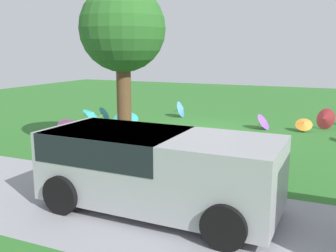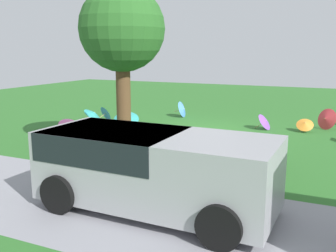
# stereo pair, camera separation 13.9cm
# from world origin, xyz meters

# --- Properties ---
(ground) EXTENTS (40.00, 40.00, 0.00)m
(ground) POSITION_xyz_m (0.00, 0.00, 0.00)
(ground) COLOR #2D6B28
(road_strip) EXTENTS (40.00, 3.67, 0.01)m
(road_strip) POSITION_xyz_m (0.00, 7.76, 0.00)
(road_strip) COLOR gray
(road_strip) RESTS_ON ground
(van_dark) EXTENTS (4.64, 2.20, 1.53)m
(van_dark) POSITION_xyz_m (-1.48, 7.52, 0.91)
(van_dark) COLOR #99999E
(van_dark) RESTS_ON ground
(park_bench) EXTENTS (1.63, 0.60, 0.90)m
(park_bench) POSITION_xyz_m (-2.48, 3.80, 0.47)
(park_bench) COLOR maroon
(park_bench) RESTS_ON ground
(shade_tree) EXTENTS (2.43, 2.43, 4.90)m
(shade_tree) POSITION_xyz_m (0.95, 4.38, 3.61)
(shade_tree) COLOR brown
(shade_tree) RESTS_ON ground
(parasol_pink_0) EXTENTS (1.06, 1.07, 0.71)m
(parasol_pink_0) POSITION_xyz_m (4.17, 2.89, 0.44)
(parasol_pink_0) COLOR tan
(parasol_pink_0) RESTS_ON ground
(parasol_purple_0) EXTENTS (0.74, 0.79, 0.64)m
(parasol_purple_0) POSITION_xyz_m (-2.14, -1.23, 0.32)
(parasol_purple_0) COLOR tan
(parasol_purple_0) RESTS_ON ground
(parasol_blue_0) EXTENTS (0.66, 0.78, 0.77)m
(parasol_blue_0) POSITION_xyz_m (1.90, -2.50, 0.38)
(parasol_blue_0) COLOR tan
(parasol_blue_0) RESTS_ON ground
(parasol_teal_0) EXTENTS (1.26, 1.25, 0.89)m
(parasol_teal_0) POSITION_xyz_m (2.55, 1.59, 0.59)
(parasol_teal_0) COLOR tan
(parasol_teal_0) RESTS_ON ground
(parasol_blue_1) EXTENTS (0.77, 0.65, 0.65)m
(parasol_blue_1) POSITION_xyz_m (4.72, -0.34, 0.32)
(parasol_blue_1) COLOR tan
(parasol_blue_1) RESTS_ON ground
(parasol_red_0) EXTENTS (0.90, 0.85, 0.85)m
(parasol_red_0) POSITION_xyz_m (-4.30, -2.22, 0.43)
(parasol_red_0) COLOR tan
(parasol_red_0) RESTS_ON ground
(parasol_teal_1) EXTENTS (0.93, 0.97, 0.80)m
(parasol_teal_1) POSITION_xyz_m (4.54, 0.88, 0.48)
(parasol_teal_1) COLOR tan
(parasol_teal_1) RESTS_ON ground
(parasol_blue_3) EXTENTS (0.68, 0.66, 0.59)m
(parasol_blue_3) POSITION_xyz_m (1.42, 1.73, 0.29)
(parasol_blue_3) COLOR tan
(parasol_blue_3) RESTS_ON ground
(parasol_purple_2) EXTENTS (0.70, 0.65, 0.55)m
(parasol_purple_2) POSITION_xyz_m (-0.90, 1.73, 0.28)
(parasol_purple_2) COLOR tan
(parasol_purple_2) RESTS_ON ground
(parasol_purple_3) EXTENTS (0.70, 0.70, 0.55)m
(parasol_purple_3) POSITION_xyz_m (3.31, 4.17, 0.27)
(parasol_purple_3) COLOR tan
(parasol_purple_3) RESTS_ON ground
(parasol_orange_1) EXTENTS (0.68, 0.62, 0.58)m
(parasol_orange_1) POSITION_xyz_m (-3.61, -1.31, 0.33)
(parasol_orange_1) COLOR tan
(parasol_orange_1) RESTS_ON ground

